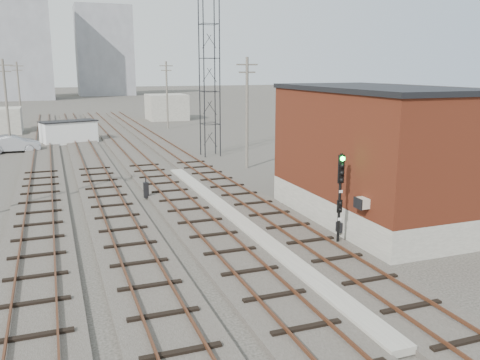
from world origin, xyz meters
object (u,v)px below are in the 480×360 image
signal_mast (340,192)px  site_trailer (69,132)px  car_silver (15,144)px  switch_stand (146,190)px  car_grey (13,141)px

signal_mast → site_trailer: signal_mast is taller
site_trailer → car_silver: (-5.27, -4.51, -0.47)m
switch_stand → site_trailer: 27.62m
car_silver → car_grey: car_silver is taller
site_trailer → car_grey: size_ratio=1.43×
car_silver → switch_stand: bearing=-157.8°
signal_mast → car_grey: (-16.16, 38.57, -1.97)m
signal_mast → switch_stand: bearing=120.3°
site_trailer → car_grey: bearing=169.0°
site_trailer → car_silver: 6.95m
signal_mast → car_silver: (-15.71, 34.65, -1.84)m
signal_mast → car_silver: 38.09m
signal_mast → car_grey: signal_mast is taller
switch_stand → car_grey: bearing=106.2°
car_grey → signal_mast: bearing=-152.0°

